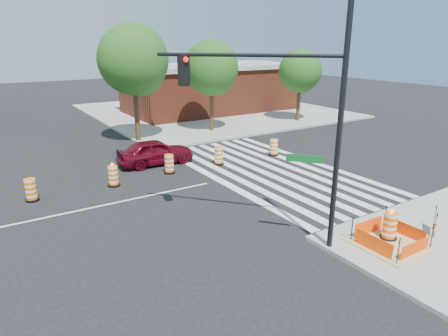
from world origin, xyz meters
The scene contains 18 objects.
ground centered at (0.00, 0.00, 0.00)m, with size 120.00×120.00×0.00m, color black.
sidewalk_ne centered at (18.00, 18.00, 0.07)m, with size 22.00×22.00×0.15m, color gray.
crosswalk_east centered at (10.95, 0.00, 0.01)m, with size 6.75×13.50×0.01m.
lane_centerline centered at (0.00, 0.00, 0.01)m, with size 14.00×0.12×0.01m, color silver.
excavation_pit centered at (9.00, -9.00, 0.22)m, with size 2.20×2.20×0.90m.
brick_storefront centered at (18.00, 18.00, 2.32)m, with size 16.50×8.50×4.60m.
red_coupe centered at (6.18, 4.39, 0.73)m, with size 1.73×4.31×1.47m, color #570715.
signal_pole_se centered at (6.09, -6.69, 4.91)m, with size 4.11×4.64×8.01m.
pit_drum centered at (9.29, -8.73, 0.62)m, with size 0.58×0.58×1.14m.
barricade centered at (11.08, -9.31, 0.66)m, with size 0.68×0.46×0.92m.
tree_north_c centered at (7.31, 9.96, 5.31)m, with size 4.65×4.65×7.91m.
tree_north_d centered at (13.26, 9.92, 4.61)m, with size 4.04×4.04×6.87m.
tree_north_e centered at (21.72, 9.47, 4.12)m, with size 3.62×3.61×6.14m.
median_drum_3 centered at (-0.65, 2.22, 0.48)m, with size 0.60×0.60×1.02m.
median_drum_4 centered at (3.00, 2.13, 0.49)m, with size 0.60×0.60×1.18m.
median_drum_5 centered at (6.14, 2.48, 0.48)m, with size 0.60×0.60×1.02m.
median_drum_6 centered at (9.21, 2.40, 0.48)m, with size 0.60×0.60×1.02m.
median_drum_7 centered at (13.06, 2.16, 0.48)m, with size 0.60×0.60×1.02m.
Camera 1 is at (-2.31, -16.21, 6.80)m, focal length 32.00 mm.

